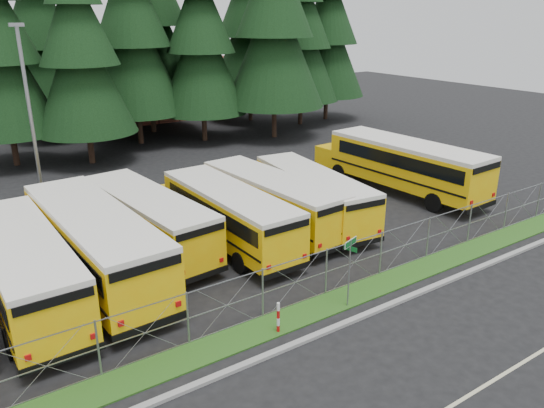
{
  "coord_description": "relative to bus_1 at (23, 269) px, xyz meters",
  "views": [
    {
      "loc": [
        -13.31,
        -15.26,
        10.66
      ],
      "look_at": [
        -0.18,
        4.0,
        2.19
      ],
      "focal_mm": 35.0,
      "sensor_mm": 36.0,
      "label": 1
    }
  ],
  "objects": [
    {
      "name": "chainlink_fence",
      "position": [
        10.96,
        -5.93,
        -0.48
      ],
      "size": [
        44.0,
        0.1,
        2.0
      ],
      "primitive_type": null,
      "color": "gray",
      "rests_on": "ground"
    },
    {
      "name": "striped_bollard",
      "position": [
        6.85,
        -7.08,
        -0.88
      ],
      "size": [
        0.11,
        0.11,
        1.2
      ],
      "primitive_type": "cylinder",
      "color": "#B20C0C",
      "rests_on": "ground"
    },
    {
      "name": "conifer_13",
      "position": [
        26.86,
        26.64,
        7.74
      ],
      "size": [
        8.34,
        8.34,
        18.44
      ],
      "primitive_type": null,
      "color": "black",
      "rests_on": "ground"
    },
    {
      "name": "conifer_8",
      "position": [
        29.89,
        22.07,
        6.7
      ],
      "size": [
        7.39,
        7.39,
        16.35
      ],
      "primitive_type": null,
      "color": "black",
      "rests_on": "ground"
    },
    {
      "name": "conifer_4",
      "position": [
        8.14,
        19.13,
        6.42
      ],
      "size": [
        7.14,
        7.14,
        15.8
      ],
      "primitive_type": null,
      "color": "black",
      "rests_on": "ground"
    },
    {
      "name": "ground",
      "position": [
        10.96,
        -4.93,
        -1.48
      ],
      "size": [
        120.0,
        120.0,
        0.0
      ],
      "primitive_type": "plane",
      "color": "black",
      "rests_on": "ground"
    },
    {
      "name": "conifer_11",
      "position": [
        7.75,
        29.29,
        7.1
      ],
      "size": [
        7.75,
        7.75,
        17.15
      ],
      "primitive_type": null,
      "color": "black",
      "rests_on": "ground"
    },
    {
      "name": "conifer_9",
      "position": [
        33.79,
        22.78,
        6.96
      ],
      "size": [
        7.63,
        7.63,
        16.88
      ],
      "primitive_type": null,
      "color": "black",
      "rests_on": "ground"
    },
    {
      "name": "light_standard",
      "position": [
        2.83,
        10.21,
        4.02
      ],
      "size": [
        0.7,
        0.35,
        10.14
      ],
      "color": "gray",
      "rests_on": "ground"
    },
    {
      "name": "bus_3",
      "position": [
        5.71,
        2.26,
        -0.07
      ],
      "size": [
        3.53,
        10.97,
        2.83
      ],
      "primitive_type": null,
      "rotation": [
        0.0,
        0.0,
        0.09
      ],
      "color": "#FFB608",
      "rests_on": "ground"
    },
    {
      "name": "conifer_7",
      "position": [
        24.36,
        18.65,
        8.1
      ],
      "size": [
        8.66,
        8.66,
        19.15
      ],
      "primitive_type": null,
      "color": "black",
      "rests_on": "ground"
    },
    {
      "name": "road_lane_line",
      "position": [
        10.96,
        -12.93,
        -1.47
      ],
      "size": [
        50.0,
        0.12,
        0.01
      ],
      "primitive_type": "cube",
      "color": "beige",
      "rests_on": "ground"
    },
    {
      "name": "bus_5",
      "position": [
        11.96,
        1.23,
        -0.06
      ],
      "size": [
        3.25,
        10.96,
        2.84
      ],
      "primitive_type": null,
      "rotation": [
        0.0,
        0.0,
        0.07
      ],
      "color": "#FFB608",
      "rests_on": "ground"
    },
    {
      "name": "bus_1",
      "position": [
        0.0,
        0.0,
        0.0
      ],
      "size": [
        2.79,
        11.31,
        2.96
      ],
      "primitive_type": null,
      "rotation": [
        0.0,
        0.0,
        0.01
      ],
      "color": "#FFB608",
      "rests_on": "ground"
    },
    {
      "name": "bus_east",
      "position": [
        22.08,
        1.47,
        0.14
      ],
      "size": [
        3.6,
        12.49,
        3.24
      ],
      "primitive_type": null,
      "rotation": [
        0.0,
        0.0,
        0.06
      ],
      "color": "#FFB608",
      "rests_on": "ground"
    },
    {
      "name": "conifer_6",
      "position": [
        18.59,
        21.03,
        6.78
      ],
      "size": [
        7.47,
        7.47,
        16.51
      ],
      "primitive_type": null,
      "color": "black",
      "rests_on": "ground"
    },
    {
      "name": "brick_building",
      "position": [
        16.96,
        35.07,
        1.52
      ],
      "size": [
        22.0,
        10.0,
        6.0
      ],
      "primitive_type": "cube",
      "color": "brown",
      "rests_on": "ground"
    },
    {
      "name": "bus_6",
      "position": [
        14.44,
        0.83,
        -0.11
      ],
      "size": [
        3.68,
        10.68,
        2.74
      ],
      "primitive_type": null,
      "rotation": [
        0.0,
        0.0,
        -0.12
      ],
      "color": "#FFB608",
      "rests_on": "ground"
    },
    {
      "name": "grass_verge",
      "position": [
        10.96,
        -6.63,
        -1.45
      ],
      "size": [
        50.0,
        1.4,
        0.06
      ],
      "primitive_type": "cube",
      "color": "#1F4814",
      "rests_on": "ground"
    },
    {
      "name": "bus_4",
      "position": [
        9.19,
        0.72,
        -0.07
      ],
      "size": [
        2.7,
        10.81,
        2.82
      ],
      "primitive_type": null,
      "rotation": [
        0.0,
        0.0,
        0.01
      ],
      "color": "#FFB608",
      "rests_on": "ground"
    },
    {
      "name": "bus_2",
      "position": [
        2.76,
        0.53,
        0.11
      ],
      "size": [
        3.36,
        12.25,
        3.18
      ],
      "primitive_type": null,
      "rotation": [
        0.0,
        0.0,
        0.04
      ],
      "color": "#FFB608",
      "rests_on": "ground"
    },
    {
      "name": "street_sign",
      "position": [
        10.06,
        -7.12,
        0.55
      ],
      "size": [
        0.8,
        0.53,
        2.81
      ],
      "color": "gray",
      "rests_on": "ground"
    },
    {
      "name": "conifer_5",
      "position": [
        13.52,
        23.11,
        7.39
      ],
      "size": [
        8.02,
        8.02,
        17.73
      ],
      "primitive_type": null,
      "color": "black",
      "rests_on": "ground"
    },
    {
      "name": "curb",
      "position": [
        10.96,
        -8.03,
        -1.42
      ],
      "size": [
        50.0,
        0.25,
        0.12
      ],
      "primitive_type": "cube",
      "color": "gray",
      "rests_on": "ground"
    },
    {
      "name": "conifer_12",
      "position": [
        16.25,
        26.91,
        9.06
      ],
      "size": [
        9.53,
        9.53,
        21.08
      ],
      "primitive_type": null,
      "color": "black",
      "rests_on": "ground"
    }
  ]
}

